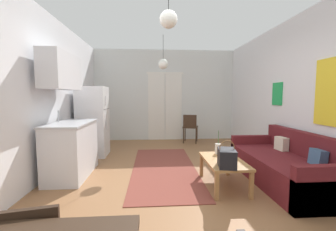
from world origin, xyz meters
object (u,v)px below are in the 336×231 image
coffee_table (223,163)px  couch (287,166)px  bamboo_vase (218,149)px  handbag (227,158)px  accent_chair (190,126)px  pendant_lamp_far (163,64)px  pendant_lamp_near (168,19)px  refrigerator (93,121)px

coffee_table → couch: bearing=3.9°
bamboo_vase → handbag: bamboo_vase is taller
handbag → couch: bearing=19.5°
accent_chair → pendant_lamp_far: (-0.84, -1.06, 1.62)m
couch → accent_chair: accent_chair is taller
handbag → accent_chair: (0.10, 3.40, -0.04)m
couch → coffee_table: bearing=-176.1°
handbag → accent_chair: size_ratio=0.44×
bamboo_vase → pendant_lamp_near: pendant_lamp_near is taller
handbag → accent_chair: bearing=88.4°
couch → coffee_table: couch is taller
refrigerator → pendant_lamp_far: size_ratio=1.99×
couch → accent_chair: (-1.01, 3.01, 0.23)m
couch → pendant_lamp_near: size_ratio=3.35×
pendant_lamp_far → coffee_table: bearing=-68.3°
bamboo_vase → pendant_lamp_near: bearing=-140.3°
accent_chair → bamboo_vase: bearing=105.8°
refrigerator → pendant_lamp_near: bearing=-55.8°
handbag → pendant_lamp_near: bearing=-175.1°
couch → coffee_table: size_ratio=2.06×
handbag → pendant_lamp_near: (-0.79, -0.07, 1.76)m
coffee_table → refrigerator: bearing=141.8°
couch → handbag: size_ratio=5.43×
pendant_lamp_far → accent_chair: bearing=51.8°
couch → handbag: bearing=-160.5°
pendant_lamp_far → bamboo_vase: bearing=-63.9°
couch → refrigerator: refrigerator is taller
bamboo_vase → refrigerator: (-2.43, 1.56, 0.29)m
refrigerator → coffee_table: bearing=-38.2°
accent_chair → couch: bearing=124.7°
couch → accent_chair: bearing=108.6°
coffee_table → accent_chair: bearing=89.4°
couch → refrigerator: (-3.46, 1.82, 0.53)m
bamboo_vase → pendant_lamp_near: (-0.88, -0.73, 1.80)m
coffee_table → refrigerator: size_ratio=0.61×
bamboo_vase → handbag: size_ratio=1.06×
coffee_table → pendant_lamp_near: size_ratio=1.62×
accent_chair → pendant_lamp_far: bearing=67.9°
accent_chair → pendant_lamp_far: 2.11m
pendant_lamp_far → refrigerator: bearing=-175.5°
bamboo_vase → accent_chair: (0.01, 2.74, -0.00)m
accent_chair → pendant_lamp_far: pendant_lamp_far is taller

